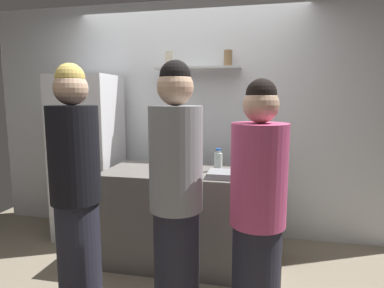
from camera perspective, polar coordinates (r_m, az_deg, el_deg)
name	(u,v)px	position (r m, az deg, el deg)	size (l,w,h in m)	color
ground_plane	(158,288)	(2.89, -6.11, -24.24)	(5.28, 5.28, 0.00)	gray
back_wall_assembly	(190,120)	(3.66, -0.36, 4.34)	(4.80, 0.32, 2.60)	white
refrigerator	(88,158)	(3.72, -18.02, -2.33)	(0.65, 0.60, 1.79)	white
counter	(192,217)	(3.08, 0.00, -12.87)	(1.60, 0.71, 0.88)	#66605B
baking_pan	(228,175)	(2.72, 6.50, -5.46)	(0.34, 0.24, 0.05)	gray
utensil_holder	(186,167)	(2.82, -0.99, -4.07)	(0.10, 0.10, 0.22)	#B2B2B7
wine_bottle_amber_glass	(254,161)	(2.80, 11.00, -2.99)	(0.06, 0.06, 0.34)	#472814
wine_bottle_dark_glass	(183,158)	(2.94, -1.68, -2.57)	(0.07, 0.07, 0.32)	black
water_bottle_plastic	(218,161)	(2.92, 4.70, -3.11)	(0.08, 0.08, 0.21)	silver
person_grey_hoodie	(176,201)	(2.09, -2.85, -10.16)	(0.34, 0.34, 1.78)	#262633
person_pink_top	(257,218)	(2.04, 11.61, -12.79)	(0.34, 0.34, 1.66)	#262633
person_blonde	(76,194)	(2.38, -19.95, -8.40)	(0.34, 0.34, 1.78)	#262633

